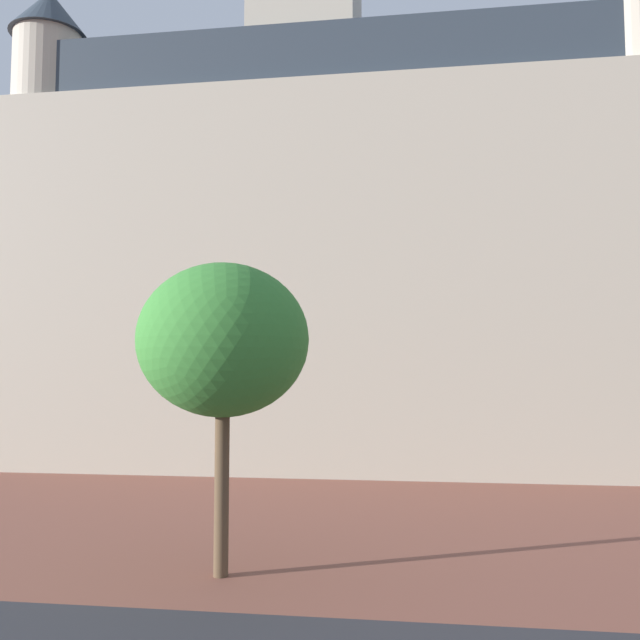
# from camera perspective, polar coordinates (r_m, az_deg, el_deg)

# --- Properties ---
(landmark_building) EXTENTS (27.18, 12.43, 31.58)m
(landmark_building) POSITION_cam_1_polar(r_m,az_deg,el_deg) (31.46, 1.35, 5.71)
(landmark_building) COLOR #B2A893
(landmark_building) RESTS_ON ground_plane
(tree_curb_far) EXTENTS (3.29, 3.29, 5.90)m
(tree_curb_far) POSITION_cam_1_polar(r_m,az_deg,el_deg) (13.30, -8.01, -1.72)
(tree_curb_far) COLOR brown
(tree_curb_far) RESTS_ON ground_plane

